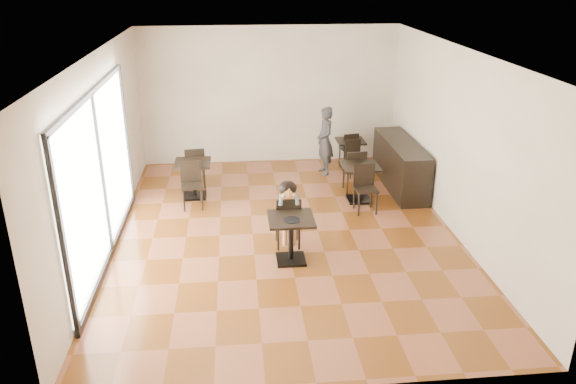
{
  "coord_description": "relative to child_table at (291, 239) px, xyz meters",
  "views": [
    {
      "loc": [
        -0.82,
        -9.0,
        4.48
      ],
      "look_at": [
        -0.0,
        -0.52,
        1.0
      ],
      "focal_mm": 35.0,
      "sensor_mm": 36.0,
      "label": 1
    }
  ],
  "objects": [
    {
      "name": "floor",
      "position": [
        0.0,
        1.02,
        -0.38
      ],
      "size": [
        6.0,
        8.0,
        0.01
      ],
      "primitive_type": "cube",
      "color": "brown",
      "rests_on": "ground"
    },
    {
      "name": "chair_left_a",
      "position": [
        -1.71,
        3.41,
        0.07
      ],
      "size": [
        0.45,
        0.45,
        0.91
      ],
      "primitive_type": null,
      "rotation": [
        0.0,
        0.0,
        3.25
      ],
      "color": "black",
      "rests_on": "floor"
    },
    {
      "name": "cafe_table_left",
      "position": [
        -1.71,
        2.86,
        -0.0
      ],
      "size": [
        0.79,
        0.79,
        0.76
      ],
      "primitive_type": null,
      "rotation": [
        0.0,
        0.0,
        0.11
      ],
      "color": "black",
      "rests_on": "floor"
    },
    {
      "name": "wall_back",
      "position": [
        0.0,
        5.02,
        1.22
      ],
      "size": [
        6.0,
        0.01,
        3.2
      ],
      "primitive_type": "cube",
      "color": "silver",
      "rests_on": "floor"
    },
    {
      "name": "ceiling",
      "position": [
        0.0,
        1.02,
        2.82
      ],
      "size": [
        6.0,
        8.0,
        0.01
      ],
      "primitive_type": "cube",
      "color": "silver",
      "rests_on": "floor"
    },
    {
      "name": "cafe_table_mid",
      "position": [
        1.63,
        2.35,
        -0.0
      ],
      "size": [
        0.76,
        0.76,
        0.76
      ],
      "primitive_type": null,
      "rotation": [
        0.0,
        0.0,
        0.06
      ],
      "color": "black",
      "rests_on": "floor"
    },
    {
      "name": "storefront_window",
      "position": [
        -2.97,
        0.52,
        1.02
      ],
      "size": [
        0.04,
        4.5,
        2.6
      ],
      "primitive_type": "cube",
      "color": "white",
      "rests_on": "floor"
    },
    {
      "name": "wall_left",
      "position": [
        -3.0,
        1.02,
        1.22
      ],
      "size": [
        0.01,
        8.0,
        3.2
      ],
      "primitive_type": "cube",
      "color": "silver",
      "rests_on": "floor"
    },
    {
      "name": "wall_right",
      "position": [
        3.0,
        1.02,
        1.22
      ],
      "size": [
        0.01,
        8.0,
        3.2
      ],
      "primitive_type": "cube",
      "color": "silver",
      "rests_on": "floor"
    },
    {
      "name": "chair_back_b",
      "position": [
        1.83,
        3.76,
        0.02
      ],
      "size": [
        0.42,
        0.42,
        0.81
      ],
      "primitive_type": null,
      "rotation": [
        0.0,
        0.0,
        0.17
      ],
      "color": "black",
      "rests_on": "floor"
    },
    {
      "name": "service_counter",
      "position": [
        2.65,
        3.02,
        0.12
      ],
      "size": [
        0.6,
        2.4,
        1.0
      ],
      "primitive_type": "cube",
      "color": "black",
      "rests_on": "floor"
    },
    {
      "name": "chair_mid_a",
      "position": [
        1.63,
        2.9,
        0.08
      ],
      "size": [
        0.43,
        0.43,
        0.92
      ],
      "primitive_type": null,
      "rotation": [
        0.0,
        0.0,
        3.2
      ],
      "color": "black",
      "rests_on": "floor"
    },
    {
      "name": "chair_left_b",
      "position": [
        -1.71,
        2.31,
        0.07
      ],
      "size": [
        0.45,
        0.45,
        0.91
      ],
      "primitive_type": null,
      "rotation": [
        0.0,
        0.0,
        0.11
      ],
      "color": "black",
      "rests_on": "floor"
    },
    {
      "name": "cafe_table_back",
      "position": [
        1.83,
        4.31,
        -0.05
      ],
      "size": [
        0.74,
        0.74,
        0.67
      ],
      "primitive_type": null,
      "rotation": [
        0.0,
        0.0,
        0.17
      ],
      "color": "black",
      "rests_on": "floor"
    },
    {
      "name": "pizza_slice",
      "position": [
        0.0,
        0.36,
        0.62
      ],
      "size": [
        0.27,
        0.21,
        0.06
      ],
      "primitive_type": null,
      "color": "tan",
      "rests_on": "child"
    },
    {
      "name": "chair_mid_b",
      "position": [
        1.63,
        1.8,
        0.08
      ],
      "size": [
        0.43,
        0.43,
        0.92
      ],
      "primitive_type": null,
      "rotation": [
        0.0,
        0.0,
        0.06
      ],
      "color": "black",
      "rests_on": "floor"
    },
    {
      "name": "adult_patron",
      "position": [
        1.18,
        4.01,
        0.39
      ],
      "size": [
        0.46,
        0.62,
        1.54
      ],
      "primitive_type": "imported",
      "rotation": [
        0.0,
        0.0,
        -1.4
      ],
      "color": "#38393D",
      "rests_on": "floor"
    },
    {
      "name": "wall_front",
      "position": [
        0.0,
        -2.98,
        1.22
      ],
      "size": [
        6.0,
        0.01,
        3.2
      ],
      "primitive_type": "cube",
      "color": "silver",
      "rests_on": "floor"
    },
    {
      "name": "child_table",
      "position": [
        0.0,
        0.0,
        0.0
      ],
      "size": [
        0.73,
        0.73,
        0.77
      ],
      "primitive_type": null,
      "color": "black",
      "rests_on": "floor"
    },
    {
      "name": "child",
      "position": [
        0.0,
        0.55,
        0.2
      ],
      "size": [
        0.41,
        0.58,
        1.16
      ],
      "primitive_type": null,
      "color": "slate",
      "rests_on": "child_chair"
    },
    {
      "name": "chair_back_a",
      "position": [
        1.83,
        4.52,
        0.02
      ],
      "size": [
        0.42,
        0.42,
        0.81
      ],
      "primitive_type": null,
      "rotation": [
        0.0,
        0.0,
        3.31
      ],
      "color": "black",
      "rests_on": "floor"
    },
    {
      "name": "plate",
      "position": [
        0.0,
        -0.1,
        0.39
      ],
      "size": [
        0.26,
        0.26,
        0.02
      ],
      "primitive_type": "cylinder",
      "color": "black",
      "rests_on": "child_table"
    },
    {
      "name": "child_chair",
      "position": [
        0.0,
        0.55,
        0.08
      ],
      "size": [
        0.41,
        0.41,
        0.92
      ],
      "primitive_type": null,
      "rotation": [
        0.0,
        0.0,
        3.14
      ],
      "color": "black",
      "rests_on": "floor"
    }
  ]
}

